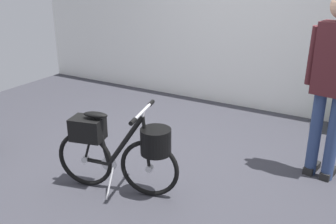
{
  "coord_description": "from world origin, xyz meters",
  "views": [
    {
      "loc": [
        1.69,
        -2.92,
        1.89
      ],
      "look_at": [
        -0.08,
        0.13,
        0.55
      ],
      "focal_mm": 41.16,
      "sensor_mm": 36.0,
      "label": 1
    }
  ],
  "objects": [
    {
      "name": "folding_bike_foreground",
      "position": [
        -0.16,
        -0.54,
        0.43
      ],
      "size": [
        1.12,
        0.52,
        0.8
      ],
      "color": "black",
      "rests_on": "ground_plane"
    },
    {
      "name": "ground_plane",
      "position": [
        0.0,
        0.0,
        0.0
      ],
      "size": [
        7.2,
        7.2,
        0.0
      ],
      "primitive_type": "plane",
      "color": "#38383F"
    },
    {
      "name": "visitor_near_wall",
      "position": [
        1.31,
        0.62,
        0.98
      ],
      "size": [
        0.53,
        0.32,
        1.7
      ],
      "color": "navy",
      "rests_on": "ground_plane"
    }
  ]
}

